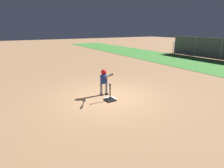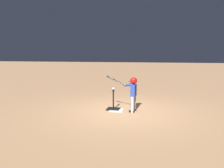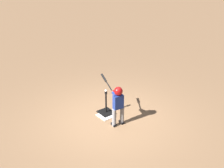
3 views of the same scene
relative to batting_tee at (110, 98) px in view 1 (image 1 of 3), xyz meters
name	(u,v)px [view 1 (image 1 of 3)]	position (x,y,z in m)	size (l,w,h in m)	color
ground_plane	(108,97)	(-0.37, 0.13, -0.10)	(90.00, 90.00, 0.00)	#99704C
home_plate	(110,99)	(-0.13, 0.09, -0.09)	(0.44, 0.44, 0.02)	white
batting_tee	(110,98)	(0.00, 0.00, 0.00)	(0.44, 0.40, 0.71)	black
batter_child	(104,79)	(-0.67, 0.09, 0.65)	(1.07, 0.37, 1.20)	gray
baseball	(110,83)	(0.00, 0.00, 0.65)	(0.07, 0.07, 0.07)	white
bleachers_far_left	(188,48)	(-7.47, 15.12, 0.53)	(3.42, 2.72, 1.27)	#ADAFB7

